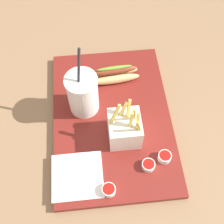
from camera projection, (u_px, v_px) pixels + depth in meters
name	position (u px, v px, depth m)	size (l,w,h in m)	color
ground_plane	(112.00, 122.00, 0.88)	(2.40, 2.40, 0.02)	#8C6B4C
food_tray	(112.00, 119.00, 0.86)	(0.50, 0.34, 0.02)	maroon
soda_cup	(83.00, 94.00, 0.82)	(0.09, 0.09, 0.23)	white
fries_basket	(125.00, 128.00, 0.79)	(0.09, 0.09, 0.14)	white
hot_dog_1	(114.00, 74.00, 0.91)	(0.06, 0.16, 0.06)	#DBB775
ketchup_cup_1	(165.00, 157.00, 0.78)	(0.04, 0.04, 0.02)	white
ketchup_cup_2	(109.00, 190.00, 0.74)	(0.04, 0.04, 0.02)	white
ketchup_cup_3	(148.00, 165.00, 0.77)	(0.03, 0.03, 0.02)	white
napkin_stack	(77.00, 176.00, 0.76)	(0.13, 0.13, 0.00)	white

